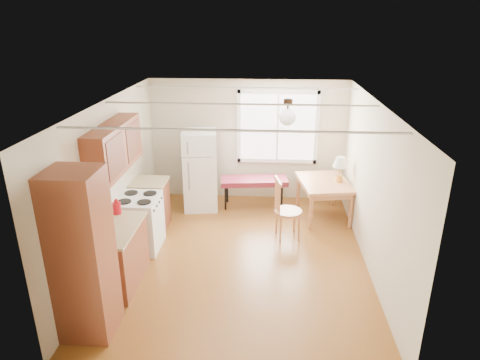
# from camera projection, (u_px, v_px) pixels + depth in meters

# --- Properties ---
(room_shell) EXTENTS (4.60, 5.60, 2.62)m
(room_shell) POSITION_uv_depth(u_px,v_px,m) (240.00, 185.00, 6.50)
(room_shell) COLOR #603513
(room_shell) RESTS_ON ground
(kitchen_run) EXTENTS (0.65, 3.40, 2.20)m
(kitchen_run) POSITION_uv_depth(u_px,v_px,m) (118.00, 224.00, 6.17)
(kitchen_run) COLOR brown
(kitchen_run) RESTS_ON ground
(window_unit) EXTENTS (1.64, 0.05, 1.51)m
(window_unit) POSITION_uv_depth(u_px,v_px,m) (278.00, 127.00, 8.66)
(window_unit) COLOR white
(window_unit) RESTS_ON room_shell
(pendant_light) EXTENTS (0.26, 0.26, 0.40)m
(pendant_light) POSITION_uv_depth(u_px,v_px,m) (287.00, 116.00, 6.47)
(pendant_light) COLOR black
(pendant_light) RESTS_ON room_shell
(refrigerator) EXTENTS (0.74, 0.74, 1.59)m
(refrigerator) POSITION_uv_depth(u_px,v_px,m) (200.00, 170.00, 8.46)
(refrigerator) COLOR white
(refrigerator) RESTS_ON ground
(bench) EXTENTS (1.38, 0.65, 0.61)m
(bench) POSITION_uv_depth(u_px,v_px,m) (254.00, 182.00, 8.58)
(bench) COLOR maroon
(bench) RESTS_ON ground
(dining_table) EXTENTS (1.06, 1.31, 0.74)m
(dining_table) POSITION_uv_depth(u_px,v_px,m) (324.00, 186.00, 8.11)
(dining_table) COLOR #AD6C42
(dining_table) RESTS_ON ground
(chair) EXTENTS (0.50, 0.50, 1.09)m
(chair) POSITION_uv_depth(u_px,v_px,m) (283.00, 205.00, 7.33)
(chair) COLOR #AD6C42
(chair) RESTS_ON ground
(table_lamp) EXTENTS (0.28, 0.28, 0.49)m
(table_lamp) POSITION_uv_depth(u_px,v_px,m) (341.00, 164.00, 7.92)
(table_lamp) COLOR gold
(table_lamp) RESTS_ON dining_table
(coffee_maker) EXTENTS (0.21, 0.26, 0.36)m
(coffee_maker) POSITION_uv_depth(u_px,v_px,m) (98.00, 235.00, 5.46)
(coffee_maker) COLOR black
(coffee_maker) RESTS_ON kitchen_run
(kettle) EXTENTS (0.12, 0.12, 0.24)m
(kettle) POSITION_uv_depth(u_px,v_px,m) (117.00, 208.00, 6.33)
(kettle) COLOR red
(kettle) RESTS_ON kitchen_run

